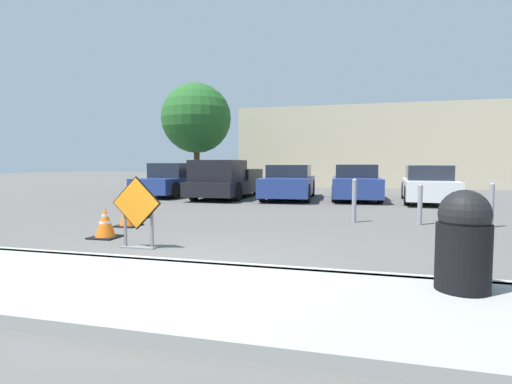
{
  "coord_description": "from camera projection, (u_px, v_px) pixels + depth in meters",
  "views": [
    {
      "loc": [
        2.38,
        -4.98,
        1.48
      ],
      "look_at": [
        -0.7,
        6.77,
        0.6
      ],
      "focal_mm": 28.0,
      "sensor_mm": 36.0,
      "label": 1
    }
  ],
  "objects": [
    {
      "name": "ground_plane",
      "position": [
        295.0,
        202.0,
        15.16
      ],
      "size": [
        96.0,
        96.0,
        0.0
      ],
      "primitive_type": "plane",
      "color": "#565451"
    },
    {
      "name": "sidewalk_strip",
      "position": [
        137.0,
        290.0,
        4.43
      ],
      "size": [
        23.35,
        2.22,
        0.14
      ],
      "color": "#999993",
      "rests_on": "ground_plane"
    },
    {
      "name": "curb_lip",
      "position": [
        181.0,
        265.0,
        5.51
      ],
      "size": [
        23.35,
        0.2,
        0.14
      ],
      "color": "#999993",
      "rests_on": "ground_plane"
    },
    {
      "name": "road_closed_sign",
      "position": [
        137.0,
        210.0,
        6.9
      ],
      "size": [
        0.92,
        0.2,
        1.25
      ],
      "color": "black",
      "rests_on": "ground_plane"
    },
    {
      "name": "traffic_cone_nearest",
      "position": [
        105.0,
        223.0,
        7.9
      ],
      "size": [
        0.53,
        0.53,
        0.6
      ],
      "color": "black",
      "rests_on": "ground_plane"
    },
    {
      "name": "traffic_cone_second",
      "position": [
        128.0,
        214.0,
        9.35
      ],
      "size": [
        0.53,
        0.53,
        0.62
      ],
      "color": "black",
      "rests_on": "ground_plane"
    },
    {
      "name": "traffic_cone_third",
      "position": [
        140.0,
        205.0,
        10.71
      ],
      "size": [
        0.47,
        0.47,
        0.74
      ],
      "color": "black",
      "rests_on": "ground_plane"
    },
    {
      "name": "parked_car_nearest",
      "position": [
        174.0,
        181.0,
        18.09
      ],
      "size": [
        1.98,
        4.55,
        1.48
      ],
      "rotation": [
        0.0,
        0.0,
        3.1
      ],
      "color": "navy",
      "rests_on": "ground_plane"
    },
    {
      "name": "pickup_truck",
      "position": [
        225.0,
        181.0,
        16.86
      ],
      "size": [
        2.05,
        5.27,
        1.6
      ],
      "rotation": [
        0.0,
        0.0,
        3.14
      ],
      "color": "black",
      "rests_on": "ground_plane"
    },
    {
      "name": "parked_car_second",
      "position": [
        289.0,
        183.0,
        16.54
      ],
      "size": [
        2.13,
        4.76,
        1.41
      ],
      "rotation": [
        0.0,
        0.0,
        3.2
      ],
      "color": "navy",
      "rests_on": "ground_plane"
    },
    {
      "name": "parked_car_third",
      "position": [
        356.0,
        183.0,
        16.27
      ],
      "size": [
        2.04,
        4.59,
        1.42
      ],
      "rotation": [
        0.0,
        0.0,
        3.19
      ],
      "color": "navy",
      "rests_on": "ground_plane"
    },
    {
      "name": "parked_car_fourth",
      "position": [
        428.0,
        185.0,
        15.07
      ],
      "size": [
        2.02,
        4.64,
        1.4
      ],
      "rotation": [
        0.0,
        0.0,
        3.08
      ],
      "color": "silver",
      "rests_on": "ground_plane"
    },
    {
      "name": "trash_bin",
      "position": [
        464.0,
        240.0,
        4.17
      ],
      "size": [
        0.55,
        0.55,
        1.06
      ],
      "color": "black",
      "rests_on": "sidewalk_strip"
    },
    {
      "name": "bollard_nearest",
      "position": [
        354.0,
        199.0,
        9.95
      ],
      "size": [
        0.12,
        0.12,
        1.1
      ],
      "color": "gray",
      "rests_on": "ground_plane"
    },
    {
      "name": "bollard_second",
      "position": [
        420.0,
        203.0,
        9.56
      ],
      "size": [
        0.12,
        0.12,
        0.99
      ],
      "color": "gray",
      "rests_on": "ground_plane"
    },
    {
      "name": "bollard_third",
      "position": [
        491.0,
        204.0,
        9.17
      ],
      "size": [
        0.12,
        0.12,
        1.04
      ],
      "color": "gray",
      "rests_on": "ground_plane"
    },
    {
      "name": "building_facade_backdrop",
      "position": [
        365.0,
        148.0,
        26.32
      ],
      "size": [
        15.89,
        5.0,
        5.02
      ],
      "color": "beige",
      "rests_on": "ground_plane"
    },
    {
      "name": "street_tree_behind_lot",
      "position": [
        196.0,
        118.0,
        21.63
      ],
      "size": [
        3.76,
        3.76,
        5.8
      ],
      "color": "#513823",
      "rests_on": "ground_plane"
    }
  ]
}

